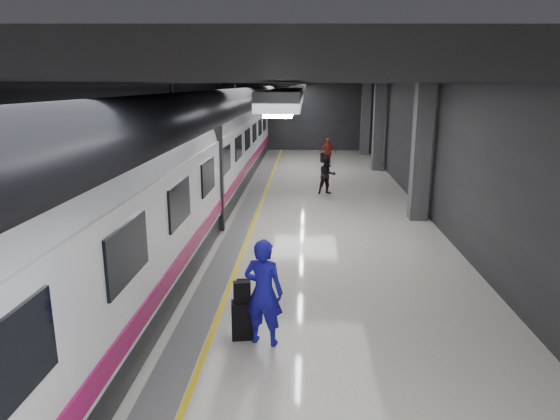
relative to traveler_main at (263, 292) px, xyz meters
name	(u,v)px	position (x,y,z in m)	size (l,w,h in m)	color
ground	(280,234)	(-0.04, 6.61, -0.97)	(40.00, 40.00, 0.00)	silver
platform_hall	(273,115)	(-0.33, 7.56, 2.57)	(10.02, 40.02, 4.51)	black
train	(172,166)	(-3.29, 6.61, 1.10)	(3.05, 38.00, 4.05)	black
traveler_main	(263,292)	(0.00, 0.00, 0.00)	(0.70, 0.46, 1.93)	#1E1AC5
suitcase_main	(244,320)	(-0.38, 0.16, -0.62)	(0.43, 0.27, 0.70)	black
shoulder_bag	(242,292)	(-0.40, 0.14, -0.07)	(0.30, 0.16, 0.40)	black
traveler_far_a	(327,175)	(1.60, 12.42, -0.18)	(0.76, 0.59, 1.57)	black
traveler_far_b	(328,152)	(1.92, 19.60, -0.18)	(0.92, 0.38, 1.57)	maroon
suitcase_far	(324,158)	(1.79, 21.04, -0.69)	(0.38, 0.25, 0.56)	black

